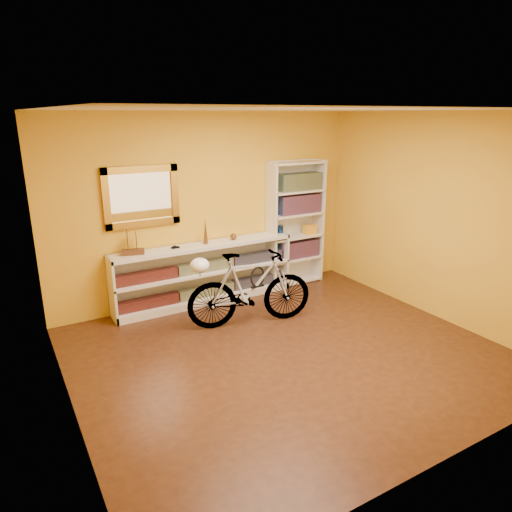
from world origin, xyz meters
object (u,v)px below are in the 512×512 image
console_unit (205,273)px  bookcase (295,224)px  bicycle (250,288)px  helmet (200,265)px

console_unit → bookcase: 1.62m
console_unit → bicycle: bicycle is taller
bicycle → helmet: bearing=90.0°
helmet → bookcase: bearing=23.0°
console_unit → bicycle: 0.96m
bookcase → console_unit: bearing=-179.1°
bicycle → helmet: (-0.61, 0.14, 0.36)m
console_unit → helmet: 0.99m
bookcase → helmet: size_ratio=8.12×
console_unit → bookcase: bookcase is taller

